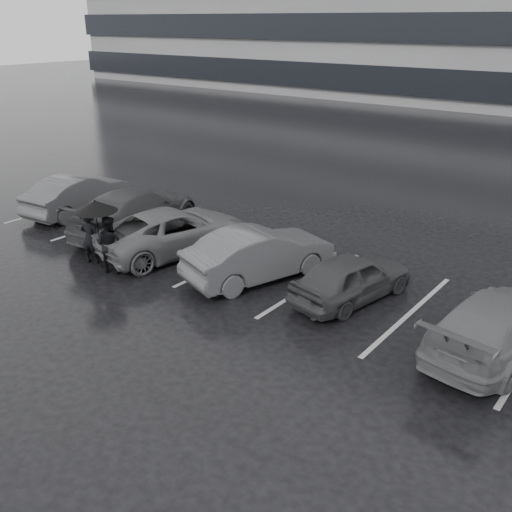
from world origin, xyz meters
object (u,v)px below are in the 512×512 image
object	(u,v)px
car_west_b	(174,230)
pedestrian_left	(90,238)
car_west_c	(135,210)
car_west_d	(78,194)
car_main	(351,277)
pedestrian_right	(109,244)
car_east	(500,324)
car_west_a	(260,254)

from	to	relation	value
car_west_b	pedestrian_left	distance (m)	2.48
car_west_c	car_west_d	distance (m)	3.27
car_west_d	pedestrian_left	size ratio (longest dim) A/B	2.73
car_main	car_west_c	world-z (taller)	car_west_c
car_west_d	pedestrian_left	xyz separation A→B (m)	(4.27, -2.68, 0.08)
car_west_b	pedestrian_right	bearing A→B (deg)	93.77
car_main	car_east	distance (m)	3.70
car_main	car_west_d	distance (m)	11.42
car_west_a	car_west_d	world-z (taller)	car_west_a
pedestrian_left	pedestrian_right	distance (m)	0.93
car_west_a	car_main	bearing A→B (deg)	-153.60
car_west_c	pedestrian_right	size ratio (longest dim) A/B	3.14
car_west_d	car_east	distance (m)	15.11
car_main	car_west_b	world-z (taller)	car_west_b
car_main	car_east	size ratio (longest dim) A/B	0.79
car_west_b	car_west_c	world-z (taller)	car_west_c
car_west_a	car_west_d	distance (m)	8.80
car_west_d	car_east	world-z (taller)	car_west_d
car_west_a	car_west_c	xyz separation A→B (m)	(-5.51, 0.39, 0.04)
car_west_a	car_west_c	size ratio (longest dim) A/B	0.84
car_west_a	pedestrian_right	distance (m)	4.23
car_main	car_east	xyz separation A→B (m)	(3.69, -0.24, 0.05)
car_main	pedestrian_left	distance (m)	7.60
car_east	pedestrian_right	world-z (taller)	pedestrian_right
car_west_d	pedestrian_right	distance (m)	5.87
pedestrian_right	pedestrian_left	bearing A→B (deg)	-24.51
car_west_c	car_west_d	xyz separation A→B (m)	(-3.27, 0.11, -0.04)
car_west_a	pedestrian_left	distance (m)	5.01
car_main	car_west_c	size ratio (longest dim) A/B	0.70
car_west_b	pedestrian_left	world-z (taller)	pedestrian_left
car_west_c	car_east	world-z (taller)	car_west_c
car_west_a	car_west_b	distance (m)	3.24
car_west_d	pedestrian_left	bearing A→B (deg)	140.81
car_west_c	pedestrian_right	world-z (taller)	pedestrian_right
car_main	pedestrian_right	distance (m)	6.76
car_west_c	car_west_d	size ratio (longest dim) A/B	1.21
car_west_b	pedestrian_left	xyz separation A→B (m)	(-1.27, -2.13, 0.10)
car_west_d	pedestrian_right	size ratio (longest dim) A/B	2.60
car_west_b	pedestrian_left	bearing A→B (deg)	71.89
car_west_c	pedestrian_left	size ratio (longest dim) A/B	3.30
car_west_d	car_main	bearing A→B (deg)	172.34
car_main	pedestrian_right	world-z (taller)	pedestrian_right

